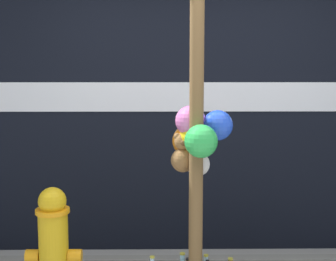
% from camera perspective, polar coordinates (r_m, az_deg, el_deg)
% --- Properties ---
extents(building_wall, '(10.00, 0.21, 3.37)m').
position_cam_1_polar(building_wall, '(4.46, 2.59, 7.17)').
color(building_wall, black).
rests_on(building_wall, ground_plane).
extents(memorial_post, '(0.54, 0.55, 2.60)m').
position_cam_1_polar(memorial_post, '(3.29, 3.43, 1.79)').
color(memorial_post, brown).
rests_on(memorial_post, ground_plane).
extents(fire_hydrant, '(0.39, 0.24, 0.88)m').
position_cam_1_polar(fire_hydrant, '(3.55, -13.52, -13.44)').
color(fire_hydrant, gold).
rests_on(fire_hydrant, ground_plane).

